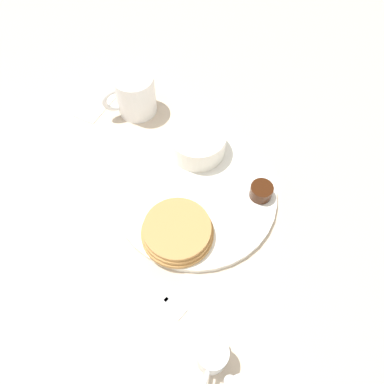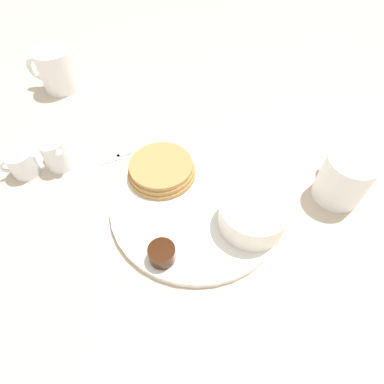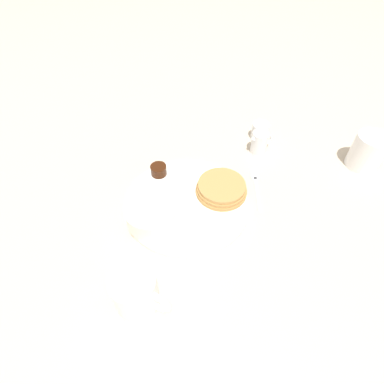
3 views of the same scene
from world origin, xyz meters
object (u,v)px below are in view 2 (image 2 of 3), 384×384
object	(u,v)px
plate	(197,203)
fork	(127,153)
creamer_pitcher_near	(55,155)
second_mug	(56,70)
bowl	(253,214)
creamer_pitcher_far	(22,163)
coffee_mug	(343,178)

from	to	relation	value
plate	fork	size ratio (longest dim) A/B	2.07
creamer_pitcher_near	second_mug	bearing A→B (deg)	-7.25
plate	bowl	world-z (taller)	bowl
plate	creamer_pitcher_far	size ratio (longest dim) A/B	4.21
fork	creamer_pitcher_near	bearing A→B (deg)	83.75
fork	bowl	bearing A→B (deg)	-148.82
creamer_pitcher_near	creamer_pitcher_far	size ratio (longest dim) A/B	0.91
creamer_pitcher_near	creamer_pitcher_far	bearing A→B (deg)	83.70
creamer_pitcher_far	second_mug	world-z (taller)	second_mug
creamer_pitcher_far	fork	xyz separation A→B (m)	(-0.02, -0.18, -0.02)
second_mug	bowl	bearing A→B (deg)	-155.72
creamer_pitcher_near	fork	xyz separation A→B (m)	(-0.01, -0.12, -0.03)
coffee_mug	second_mug	size ratio (longest dim) A/B	1.00
coffee_mug	creamer_pitcher_near	distance (m)	0.51
bowl	creamer_pitcher_far	bearing A→B (deg)	51.83
plate	coffee_mug	bearing A→B (deg)	-105.72
plate	creamer_pitcher_far	bearing A→B (deg)	54.75
coffee_mug	creamer_pitcher_far	world-z (taller)	coffee_mug
coffee_mug	second_mug	bearing A→B (deg)	38.28
fork	second_mug	bearing A→B (deg)	17.80
bowl	creamer_pitcher_far	size ratio (longest dim) A/B	1.53
plate	second_mug	world-z (taller)	second_mug
plate	coffee_mug	xyz separation A→B (m)	(-0.07, -0.24, 0.04)
plate	bowl	distance (m)	0.10
creamer_pitcher_far	fork	bearing A→B (deg)	-96.27
coffee_mug	creamer_pitcher_near	xyz separation A→B (m)	(0.25, 0.44, -0.01)
bowl	creamer_pitcher_near	xyz separation A→B (m)	(0.25, 0.27, -0.01)
plate	second_mug	xyz separation A→B (m)	(0.45, 0.17, 0.04)
creamer_pitcher_near	creamer_pitcher_far	distance (m)	0.06
creamer_pitcher_far	bowl	bearing A→B (deg)	-128.17
coffee_mug	second_mug	distance (m)	0.66
bowl	coffee_mug	world-z (taller)	coffee_mug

